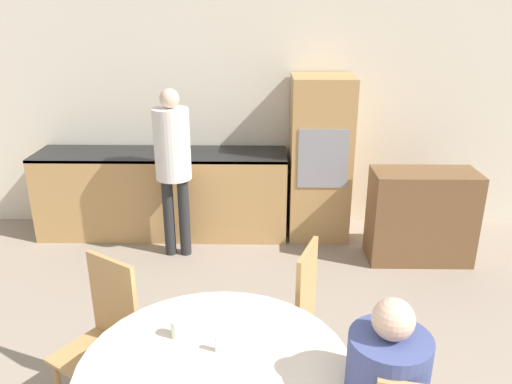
# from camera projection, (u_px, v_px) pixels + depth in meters

# --- Properties ---
(wall_back) EXTENTS (6.54, 0.05, 2.60)m
(wall_back) POSITION_uv_depth(u_px,v_px,m) (266.00, 110.00, 5.39)
(wall_back) COLOR silver
(wall_back) RESTS_ON ground_plane
(kitchen_counter) EXTENTS (2.64, 0.60, 0.91)m
(kitchen_counter) POSITION_uv_depth(u_px,v_px,m) (163.00, 192.00, 5.38)
(kitchen_counter) COLOR tan
(kitchen_counter) RESTS_ON ground_plane
(oven_unit) EXTENTS (0.62, 0.59, 1.71)m
(oven_unit) POSITION_uv_depth(u_px,v_px,m) (320.00, 159.00, 5.23)
(oven_unit) COLOR tan
(oven_unit) RESTS_ON ground_plane
(sideboard) EXTENTS (0.98, 0.45, 0.91)m
(sideboard) POSITION_uv_depth(u_px,v_px,m) (421.00, 216.00, 4.81)
(sideboard) COLOR brown
(sideboard) RESTS_ON ground_plane
(chair_far_left) EXTENTS (0.55, 0.55, 0.98)m
(chair_far_left) POSITION_uv_depth(u_px,v_px,m) (106.00, 330.00, 2.99)
(chair_far_left) COLOR tan
(chair_far_left) RESTS_ON ground_plane
(chair_far_right) EXTENTS (0.52, 0.52, 0.98)m
(chair_far_right) POSITION_uv_depth(u_px,v_px,m) (293.00, 308.00, 3.21)
(chair_far_right) COLOR tan
(chair_far_right) RESTS_ON ground_plane
(person_standing) EXTENTS (0.34, 0.34, 1.66)m
(person_standing) POSITION_uv_depth(u_px,v_px,m) (173.00, 156.00, 4.70)
(person_standing) COLOR #262628
(person_standing) RESTS_ON ground_plane
(cup) EXTENTS (0.06, 0.06, 0.10)m
(cup) POSITION_uv_depth(u_px,v_px,m) (177.00, 328.00, 2.56)
(cup) COLOR silver
(cup) RESTS_ON dining_table
(salt_shaker) EXTENTS (0.03, 0.03, 0.09)m
(salt_shaker) POSITION_uv_depth(u_px,v_px,m) (218.00, 344.00, 2.45)
(salt_shaker) COLOR white
(salt_shaker) RESTS_ON dining_table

